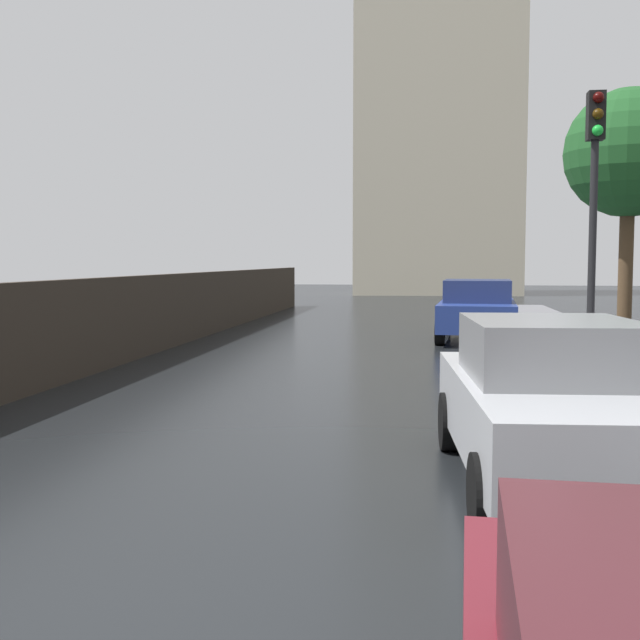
{
  "coord_description": "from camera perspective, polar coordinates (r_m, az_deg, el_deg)",
  "views": [
    {
      "loc": [
        1.6,
        -3.13,
        1.99
      ],
      "look_at": [
        0.2,
        6.78,
        1.22
      ],
      "focal_mm": 43.8,
      "sensor_mm": 36.0,
      "label": 1
    }
  ],
  "objects": [
    {
      "name": "traffic_light",
      "position": [
        13.15,
        19.41,
        9.57
      ],
      "size": [
        0.26,
        0.39,
        4.47
      ],
      "color": "black",
      "rests_on": "sidewalk_strip"
    },
    {
      "name": "street_tree_near",
      "position": [
        22.77,
        21.65,
        11.19
      ],
      "size": [
        3.41,
        3.41,
        6.55
      ],
      "color": "#4C3823",
      "rests_on": "ground"
    },
    {
      "name": "distant_tower",
      "position": [
        47.71,
        8.49,
        16.41
      ],
      "size": [
        9.8,
        6.67,
        23.92
      ],
      "color": "beige",
      "rests_on": "ground"
    },
    {
      "name": "car_silver_mid_road",
      "position": [
        7.14,
        16.54,
        -5.83
      ],
      "size": [
        1.92,
        3.98,
        1.47
      ],
      "rotation": [
        0.0,
        0.0,
        0.07
      ],
      "color": "#B2B5BA",
      "rests_on": "ground"
    },
    {
      "name": "car_blue_far_ahead",
      "position": [
        19.83,
        11.42,
        0.76
      ],
      "size": [
        2.13,
        4.55,
        1.5
      ],
      "rotation": [
        0.0,
        0.0,
        -0.07
      ],
      "color": "navy",
      "rests_on": "ground"
    }
  ]
}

